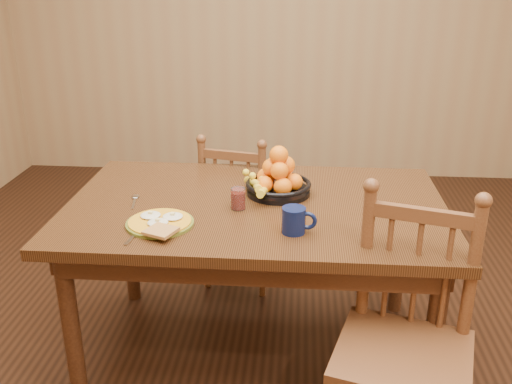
# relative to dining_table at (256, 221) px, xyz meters

# --- Properties ---
(room) EXTENTS (4.52, 5.02, 2.72)m
(room) POSITION_rel_dining_table_xyz_m (0.00, 0.00, 0.68)
(room) COLOR black
(room) RESTS_ON ground
(dining_table) EXTENTS (1.60, 1.00, 0.75)m
(dining_table) POSITION_rel_dining_table_xyz_m (0.00, 0.00, 0.00)
(dining_table) COLOR black
(dining_table) RESTS_ON ground
(chair_far) EXTENTS (0.47, 0.45, 0.87)m
(chair_far) POSITION_rel_dining_table_xyz_m (-0.14, 0.62, -0.24)
(chair_far) COLOR #482615
(chair_far) RESTS_ON ground
(chair_near) EXTENTS (0.55, 0.53, 0.98)m
(chair_near) POSITION_rel_dining_table_xyz_m (0.56, -0.56, -0.19)
(chair_near) COLOR #482615
(chair_near) RESTS_ON ground
(breakfast_plate) EXTENTS (0.26, 0.30, 0.04)m
(breakfast_plate) POSITION_rel_dining_table_xyz_m (-0.35, -0.25, 0.10)
(breakfast_plate) COLOR #59601E
(breakfast_plate) RESTS_ON dining_table
(fork) EXTENTS (0.04, 0.18, 0.00)m
(fork) POSITION_rel_dining_table_xyz_m (-0.42, -0.34, 0.09)
(fork) COLOR silver
(fork) RESTS_ON dining_table
(spoon) EXTENTS (0.05, 0.16, 0.01)m
(spoon) POSITION_rel_dining_table_xyz_m (-0.52, -0.01, 0.09)
(spoon) COLOR silver
(spoon) RESTS_ON dining_table
(coffee_mug) EXTENTS (0.13, 0.09, 0.10)m
(coffee_mug) POSITION_rel_dining_table_xyz_m (0.17, -0.27, 0.14)
(coffee_mug) COLOR #0A1238
(coffee_mug) RESTS_ON dining_table
(juice_glass) EXTENTS (0.06, 0.06, 0.09)m
(juice_glass) POSITION_rel_dining_table_xyz_m (-0.07, -0.07, 0.13)
(juice_glass) COLOR silver
(juice_glass) RESTS_ON dining_table
(fruit_bowl) EXTENTS (0.32, 0.32, 0.22)m
(fruit_bowl) POSITION_rel_dining_table_xyz_m (0.08, 0.12, 0.15)
(fruit_bowl) COLOR black
(fruit_bowl) RESTS_ON dining_table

